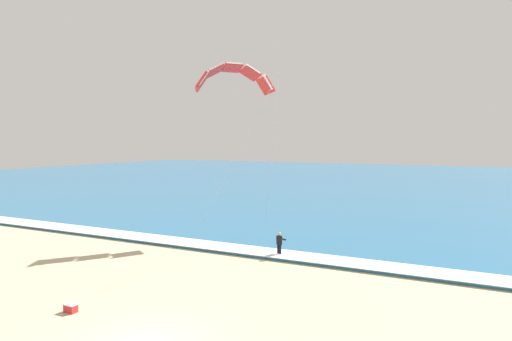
% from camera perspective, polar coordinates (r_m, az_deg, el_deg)
% --- Properties ---
extents(sea, '(200.00, 120.00, 0.20)m').
position_cam_1_polar(sea, '(86.89, 19.06, -1.43)').
color(sea, teal).
rests_on(sea, ground).
extents(surf_foam, '(200.00, 2.26, 0.04)m').
position_cam_1_polar(surf_foam, '(30.01, 3.86, -10.59)').
color(surf_foam, white).
rests_on(surf_foam, sea).
extents(surfboard, '(0.97, 1.46, 0.09)m').
position_cam_1_polar(surfboard, '(30.15, 2.96, -10.90)').
color(surfboard, yellow).
rests_on(surfboard, ground).
extents(kitesurfer, '(0.66, 0.65, 1.69)m').
position_cam_1_polar(kitesurfer, '(29.94, 2.99, -9.20)').
color(kitesurfer, black).
rests_on(kitesurfer, ground).
extents(kite_primary, '(8.39, 7.42, 12.75)m').
position_cam_1_polar(kite_primary, '(36.91, -2.84, 11.94)').
color(kite_primary, red).
extents(cooler_box, '(0.58, 0.38, 0.40)m').
position_cam_1_polar(cooler_box, '(22.56, -22.49, -15.83)').
color(cooler_box, red).
rests_on(cooler_box, ground).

